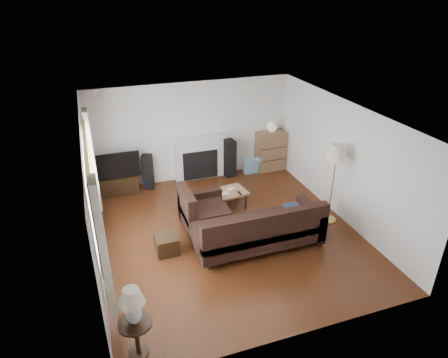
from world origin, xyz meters
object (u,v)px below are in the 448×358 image
object	(u,v)px
coffee_table	(223,201)
floor_lamp	(333,184)
sectional_sofa	(258,226)
bookshelf	(270,151)
side_table	(137,338)
tv_stand	(119,184)

from	to	relation	value
coffee_table	floor_lamp	xyz separation A→B (m)	(1.97, -1.18, 0.66)
coffee_table	floor_lamp	world-z (taller)	floor_lamp
sectional_sofa	coffee_table	xyz separation A→B (m)	(-0.18, 1.51, -0.22)
bookshelf	coffee_table	xyz separation A→B (m)	(-1.87, -1.56, -0.33)
sectional_sofa	coffee_table	distance (m)	1.54
side_table	coffee_table	bearing A→B (deg)	54.26
tv_stand	sectional_sofa	world-z (taller)	sectional_sofa
tv_stand	bookshelf	world-z (taller)	bookshelf
sectional_sofa	coffee_table	size ratio (longest dim) A/B	2.52
sectional_sofa	tv_stand	bearing A→B (deg)	127.04
bookshelf	coffee_table	bearing A→B (deg)	-140.15
tv_stand	side_table	world-z (taller)	side_table
tv_stand	bookshelf	distance (m)	4.00
bookshelf	side_table	xyz separation A→B (m)	(-4.23, -4.84, -0.24)
floor_lamp	side_table	distance (m)	4.84
sectional_sofa	side_table	bearing A→B (deg)	-145.17
sectional_sofa	floor_lamp	distance (m)	1.87
sectional_sofa	coffee_table	bearing A→B (deg)	96.77
tv_stand	bookshelf	size ratio (longest dim) A/B	0.86
floor_lamp	side_table	size ratio (longest dim) A/B	2.98
bookshelf	sectional_sofa	xyz separation A→B (m)	(-1.69, -3.08, -0.10)
coffee_table	floor_lamp	distance (m)	2.39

